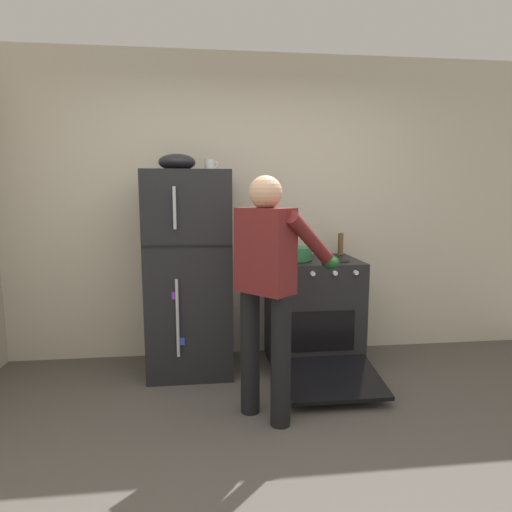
{
  "coord_description": "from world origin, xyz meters",
  "views": [
    {
      "loc": [
        -0.39,
        -2.02,
        1.49
      ],
      "look_at": [
        0.01,
        1.32,
        1.0
      ],
      "focal_mm": 30.37,
      "sensor_mm": 36.0,
      "label": 1
    }
  ],
  "objects_px": {
    "refrigerator": "(190,273)",
    "mixing_bowl": "(177,162)",
    "person_cook": "(269,276)",
    "coffee_mug": "(210,165)",
    "stove_range": "(313,313)",
    "red_pot": "(297,254)",
    "pepper_mill": "(341,244)"
  },
  "relations": [
    {
      "from": "person_cook",
      "to": "red_pot",
      "type": "bearing_deg",
      "value": 66.71
    },
    {
      "from": "red_pot",
      "to": "mixing_bowl",
      "type": "relative_size",
      "value": 1.21
    },
    {
      "from": "refrigerator",
      "to": "pepper_mill",
      "type": "height_order",
      "value": "refrigerator"
    },
    {
      "from": "red_pot",
      "to": "refrigerator",
      "type": "bearing_deg",
      "value": 176.83
    },
    {
      "from": "person_cook",
      "to": "pepper_mill",
      "type": "relative_size",
      "value": 8.1
    },
    {
      "from": "pepper_mill",
      "to": "coffee_mug",
      "type": "bearing_deg",
      "value": -172.72
    },
    {
      "from": "pepper_mill",
      "to": "mixing_bowl",
      "type": "bearing_deg",
      "value": -172.07
    },
    {
      "from": "person_cook",
      "to": "coffee_mug",
      "type": "height_order",
      "value": "coffee_mug"
    },
    {
      "from": "stove_range",
      "to": "coffee_mug",
      "type": "relative_size",
      "value": 10.96
    },
    {
      "from": "refrigerator",
      "to": "mixing_bowl",
      "type": "bearing_deg",
      "value": 179.79
    },
    {
      "from": "coffee_mug",
      "to": "pepper_mill",
      "type": "height_order",
      "value": "coffee_mug"
    },
    {
      "from": "refrigerator",
      "to": "mixing_bowl",
      "type": "distance_m",
      "value": 0.9
    },
    {
      "from": "person_cook",
      "to": "pepper_mill",
      "type": "height_order",
      "value": "person_cook"
    },
    {
      "from": "refrigerator",
      "to": "person_cook",
      "type": "distance_m",
      "value": 1.04
    },
    {
      "from": "person_cook",
      "to": "mixing_bowl",
      "type": "relative_size",
      "value": 5.41
    },
    {
      "from": "coffee_mug",
      "to": "red_pot",
      "type": "bearing_deg",
      "value": -7.98
    },
    {
      "from": "stove_range",
      "to": "coffee_mug",
      "type": "height_order",
      "value": "coffee_mug"
    },
    {
      "from": "stove_range",
      "to": "red_pot",
      "type": "relative_size",
      "value": 3.44
    },
    {
      "from": "refrigerator",
      "to": "stove_range",
      "type": "distance_m",
      "value": 1.12
    },
    {
      "from": "mixing_bowl",
      "to": "refrigerator",
      "type": "bearing_deg",
      "value": -0.21
    },
    {
      "from": "person_cook",
      "to": "mixing_bowl",
      "type": "bearing_deg",
      "value": 125.44
    },
    {
      "from": "coffee_mug",
      "to": "stove_range",
      "type": "bearing_deg",
      "value": -4.45
    },
    {
      "from": "person_cook",
      "to": "red_pot",
      "type": "xyz_separation_m",
      "value": [
        0.35,
        0.82,
        0.02
      ]
    },
    {
      "from": "red_pot",
      "to": "pepper_mill",
      "type": "bearing_deg",
      "value": 28.52
    },
    {
      "from": "red_pot",
      "to": "coffee_mug",
      "type": "bearing_deg",
      "value": 172.02
    },
    {
      "from": "stove_range",
      "to": "pepper_mill",
      "type": "height_order",
      "value": "pepper_mill"
    },
    {
      "from": "refrigerator",
      "to": "coffee_mug",
      "type": "height_order",
      "value": "coffee_mug"
    },
    {
      "from": "refrigerator",
      "to": "coffee_mug",
      "type": "distance_m",
      "value": 0.9
    },
    {
      "from": "stove_range",
      "to": "mixing_bowl",
      "type": "relative_size",
      "value": 4.15
    },
    {
      "from": "red_pot",
      "to": "coffee_mug",
      "type": "distance_m",
      "value": 1.02
    },
    {
      "from": "refrigerator",
      "to": "mixing_bowl",
      "type": "xyz_separation_m",
      "value": [
        -0.08,
        0.0,
        0.9
      ]
    },
    {
      "from": "person_cook",
      "to": "mixing_bowl",
      "type": "distance_m",
      "value": 1.32
    }
  ]
}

